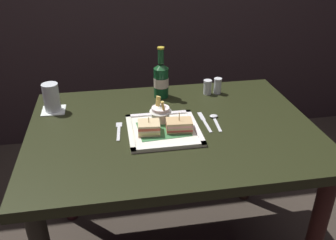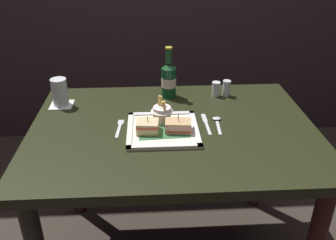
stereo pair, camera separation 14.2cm
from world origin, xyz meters
TOP-DOWN VIEW (x-y plane):
  - dining_table at (0.00, 0.00)m, footprint 1.15×0.84m
  - square_plate at (-0.04, -0.04)m, footprint 0.28×0.28m
  - sandwich_half_left at (-0.10, -0.05)m, footprint 0.09×0.08m
  - sandwich_half_right at (0.02, -0.05)m, footprint 0.11×0.07m
  - fries_cup at (-0.04, 0.03)m, footprint 0.09×0.09m
  - beer_bottle at (0.00, 0.29)m, footprint 0.07×0.07m
  - drink_coaster at (-0.49, 0.23)m, footprint 0.10×0.10m
  - water_glass at (-0.49, 0.23)m, footprint 0.07×0.07m
  - fork at (-0.22, 0.00)m, footprint 0.03×0.14m
  - knife at (0.14, 0.02)m, footprint 0.02×0.17m
  - spoon at (0.18, 0.03)m, footprint 0.03×0.14m
  - salt_shaker at (0.22, 0.29)m, footprint 0.04×0.04m
  - pepper_shaker at (0.27, 0.29)m, footprint 0.04×0.04m

SIDE VIEW (x-z plane):
  - dining_table at x=0.00m, z-range 0.26..0.98m
  - fork at x=-0.22m, z-range 0.72..0.73m
  - knife at x=0.14m, z-range 0.72..0.73m
  - drink_coaster at x=-0.49m, z-range 0.72..0.73m
  - spoon at x=0.18m, z-range 0.72..0.73m
  - square_plate at x=-0.04m, z-range 0.72..0.74m
  - salt_shaker at x=0.22m, z-range 0.72..0.79m
  - sandwich_half_right at x=0.02m, z-range 0.72..0.79m
  - sandwich_half_left at x=-0.10m, z-range 0.72..0.79m
  - pepper_shaker at x=0.27m, z-range 0.72..0.80m
  - fries_cup at x=-0.04m, z-range 0.72..0.83m
  - water_glass at x=-0.49m, z-range 0.72..0.84m
  - beer_bottle at x=0.00m, z-range 0.69..0.93m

